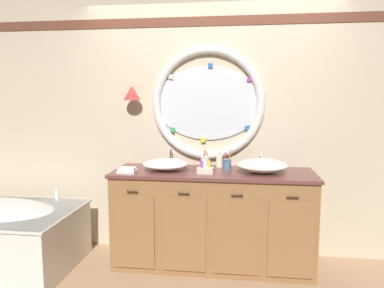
{
  "coord_description": "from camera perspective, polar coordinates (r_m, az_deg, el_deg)",
  "views": [
    {
      "loc": [
        0.3,
        -3.1,
        1.59
      ],
      "look_at": [
        -0.15,
        0.25,
        1.15
      ],
      "focal_mm": 34.23,
      "sensor_mm": 36.0,
      "label": 1
    }
  ],
  "objects": [
    {
      "name": "ground_plane",
      "position": [
        3.5,
        2.03,
        -19.72
      ],
      "size": [
        14.0,
        14.0,
        0.0
      ],
      "primitive_type": "plane",
      "color": "tan"
    },
    {
      "name": "back_wall_assembly",
      "position": [
        3.71,
        2.94,
        3.2
      ],
      "size": [
        6.4,
        0.26,
        2.6
      ],
      "color": "beige",
      "rests_on": "ground_plane"
    },
    {
      "name": "vanity_counter",
      "position": [
        3.54,
        3.26,
        -11.4
      ],
      "size": [
        1.86,
        0.65,
        0.9
      ],
      "color": "olive",
      "rests_on": "ground_plane"
    },
    {
      "name": "sink_basin_left",
      "position": [
        3.45,
        -4.15,
        -3.17
      ],
      "size": [
        0.42,
        0.42,
        0.11
      ],
      "color": "white",
      "rests_on": "vanity_counter"
    },
    {
      "name": "sink_basin_right",
      "position": [
        3.38,
        10.88,
        -3.31
      ],
      "size": [
        0.46,
        0.46,
        0.14
      ],
      "color": "white",
      "rests_on": "vanity_counter"
    },
    {
      "name": "faucet_set_left",
      "position": [
        3.69,
        -3.36,
        -2.29
      ],
      "size": [
        0.21,
        0.14,
        0.18
      ],
      "color": "silver",
      "rests_on": "vanity_counter"
    },
    {
      "name": "faucet_set_right",
      "position": [
        3.63,
        10.66,
        -2.75
      ],
      "size": [
        0.21,
        0.13,
        0.15
      ],
      "color": "silver",
      "rests_on": "vanity_counter"
    },
    {
      "name": "toothbrush_holder_left",
      "position": [
        3.6,
        2.01,
        -2.68
      ],
      "size": [
        0.09,
        0.09,
        0.22
      ],
      "color": "white",
      "rests_on": "vanity_counter"
    },
    {
      "name": "toothbrush_holder_right",
      "position": [
        3.47,
        5.45,
        -3.11
      ],
      "size": [
        0.09,
        0.09,
        0.22
      ],
      "color": "slate",
      "rests_on": "vanity_counter"
    },
    {
      "name": "soap_dispenser",
      "position": [
        3.61,
        4.27,
        -2.57
      ],
      "size": [
        0.07,
        0.07,
        0.15
      ],
      "color": "#EFE5C6",
      "rests_on": "vanity_counter"
    },
    {
      "name": "folded_hand_towel",
      "position": [
        3.39,
        -10.09,
        -4.04
      ],
      "size": [
        0.16,
        0.13,
        0.05
      ],
      "color": "white",
      "rests_on": "vanity_counter"
    },
    {
      "name": "toiletry_basket",
      "position": [
        3.3,
        2.08,
        -4.06
      ],
      "size": [
        0.14,
        0.08,
        0.13
      ],
      "color": "beige",
      "rests_on": "vanity_counter"
    }
  ]
}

